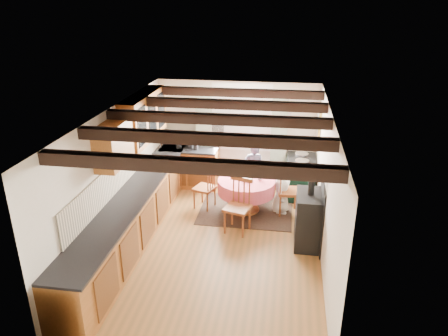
% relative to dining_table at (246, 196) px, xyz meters
% --- Properties ---
extents(floor, '(3.60, 5.50, 0.00)m').
position_rel_dining_table_xyz_m(floor, '(-0.37, -1.34, -0.35)').
color(floor, '#99602D').
rests_on(floor, ground).
extents(ceiling, '(3.60, 5.50, 0.00)m').
position_rel_dining_table_xyz_m(ceiling, '(-0.37, -1.34, 2.05)').
color(ceiling, white).
rests_on(ceiling, ground).
extents(wall_back, '(3.60, 0.00, 2.40)m').
position_rel_dining_table_xyz_m(wall_back, '(-0.37, 1.41, 0.85)').
color(wall_back, silver).
rests_on(wall_back, ground).
extents(wall_front, '(3.60, 0.00, 2.40)m').
position_rel_dining_table_xyz_m(wall_front, '(-0.37, -4.09, 0.85)').
color(wall_front, silver).
rests_on(wall_front, ground).
extents(wall_left, '(0.00, 5.50, 2.40)m').
position_rel_dining_table_xyz_m(wall_left, '(-2.17, -1.34, 0.85)').
color(wall_left, silver).
rests_on(wall_left, ground).
extents(wall_right, '(0.00, 5.50, 2.40)m').
position_rel_dining_table_xyz_m(wall_right, '(1.43, -1.34, 0.85)').
color(wall_right, silver).
rests_on(wall_right, ground).
extents(beam_a, '(3.60, 0.16, 0.16)m').
position_rel_dining_table_xyz_m(beam_a, '(-0.37, -3.34, 1.96)').
color(beam_a, black).
rests_on(beam_a, ceiling).
extents(beam_b, '(3.60, 0.16, 0.16)m').
position_rel_dining_table_xyz_m(beam_b, '(-0.37, -2.34, 1.96)').
color(beam_b, black).
rests_on(beam_b, ceiling).
extents(beam_c, '(3.60, 0.16, 0.16)m').
position_rel_dining_table_xyz_m(beam_c, '(-0.37, -1.34, 1.96)').
color(beam_c, black).
rests_on(beam_c, ceiling).
extents(beam_d, '(3.60, 0.16, 0.16)m').
position_rel_dining_table_xyz_m(beam_d, '(-0.37, -0.34, 1.96)').
color(beam_d, black).
rests_on(beam_d, ceiling).
extents(beam_e, '(3.60, 0.16, 0.16)m').
position_rel_dining_table_xyz_m(beam_e, '(-0.37, 0.66, 1.96)').
color(beam_e, black).
rests_on(beam_e, ceiling).
extents(splash_left, '(0.02, 4.50, 0.55)m').
position_rel_dining_table_xyz_m(splash_left, '(-2.15, -1.04, 0.85)').
color(splash_left, beige).
rests_on(splash_left, wall_left).
extents(splash_back, '(1.40, 0.02, 0.55)m').
position_rel_dining_table_xyz_m(splash_back, '(-1.37, 1.39, 0.85)').
color(splash_back, beige).
rests_on(splash_back, wall_back).
extents(base_cabinet_left, '(0.60, 5.30, 0.88)m').
position_rel_dining_table_xyz_m(base_cabinet_left, '(-1.87, -1.34, 0.09)').
color(base_cabinet_left, '#9A5529').
rests_on(base_cabinet_left, floor).
extents(base_cabinet_back, '(1.30, 0.60, 0.88)m').
position_rel_dining_table_xyz_m(base_cabinet_back, '(-1.42, 1.11, 0.09)').
color(base_cabinet_back, '#9A5529').
rests_on(base_cabinet_back, floor).
extents(worktop_left, '(0.64, 5.30, 0.04)m').
position_rel_dining_table_xyz_m(worktop_left, '(-1.85, -1.34, 0.55)').
color(worktop_left, black).
rests_on(worktop_left, base_cabinet_left).
extents(worktop_back, '(1.30, 0.64, 0.04)m').
position_rel_dining_table_xyz_m(worktop_back, '(-1.42, 1.09, 0.55)').
color(worktop_back, black).
rests_on(worktop_back, base_cabinet_back).
extents(wall_cabinet_glass, '(0.34, 1.80, 0.90)m').
position_rel_dining_table_xyz_m(wall_cabinet_glass, '(-2.00, -0.14, 1.60)').
color(wall_cabinet_glass, '#9A5529').
rests_on(wall_cabinet_glass, wall_left).
extents(wall_cabinet_solid, '(0.34, 0.90, 0.70)m').
position_rel_dining_table_xyz_m(wall_cabinet_solid, '(-2.00, -1.64, 1.55)').
color(wall_cabinet_solid, '#9A5529').
rests_on(wall_cabinet_solid, wall_left).
extents(window_frame, '(1.34, 0.03, 1.54)m').
position_rel_dining_table_xyz_m(window_frame, '(-0.27, 1.40, 1.25)').
color(window_frame, white).
rests_on(window_frame, wall_back).
extents(window_pane, '(1.20, 0.01, 1.40)m').
position_rel_dining_table_xyz_m(window_pane, '(-0.27, 1.40, 1.25)').
color(window_pane, white).
rests_on(window_pane, wall_back).
extents(curtain_left, '(0.35, 0.10, 2.10)m').
position_rel_dining_table_xyz_m(curtain_left, '(-1.12, 1.31, 0.75)').
color(curtain_left, '#9AA18D').
rests_on(curtain_left, wall_back).
extents(curtain_right, '(0.35, 0.10, 2.10)m').
position_rel_dining_table_xyz_m(curtain_right, '(0.58, 1.31, 0.75)').
color(curtain_right, '#9AA18D').
rests_on(curtain_right, wall_back).
extents(curtain_rod, '(2.00, 0.03, 0.03)m').
position_rel_dining_table_xyz_m(curtain_rod, '(-0.27, 1.31, 1.85)').
color(curtain_rod, black).
rests_on(curtain_rod, wall_back).
extents(wall_picture, '(0.04, 0.50, 0.60)m').
position_rel_dining_table_xyz_m(wall_picture, '(1.40, 0.96, 1.35)').
color(wall_picture, gold).
rests_on(wall_picture, wall_right).
extents(wall_plate, '(0.30, 0.02, 0.30)m').
position_rel_dining_table_xyz_m(wall_plate, '(0.68, 1.38, 1.35)').
color(wall_plate, silver).
rests_on(wall_plate, wall_back).
extents(rug, '(1.88, 1.46, 0.01)m').
position_rel_dining_table_xyz_m(rug, '(0.00, 0.00, -0.34)').
color(rug, '#392A1D').
rests_on(rug, floor).
extents(dining_table, '(1.15, 1.15, 0.70)m').
position_rel_dining_table_xyz_m(dining_table, '(0.00, 0.00, 0.00)').
color(dining_table, '#BC484C').
rests_on(dining_table, floor).
extents(chair_near, '(0.56, 0.57, 1.04)m').
position_rel_dining_table_xyz_m(chair_near, '(-0.08, -0.83, 0.17)').
color(chair_near, '#9C4721').
rests_on(chair_near, floor).
extents(chair_left, '(0.53, 0.52, 0.95)m').
position_rel_dining_table_xyz_m(chair_left, '(-0.87, 0.04, 0.13)').
color(chair_left, '#9C4721').
rests_on(chair_left, floor).
extents(chair_right, '(0.52, 0.50, 1.05)m').
position_rel_dining_table_xyz_m(chair_right, '(0.85, 0.05, 0.18)').
color(chair_right, '#9C4721').
rests_on(chair_right, floor).
extents(aga_range, '(0.62, 0.95, 0.88)m').
position_rel_dining_table_xyz_m(aga_range, '(1.10, 0.94, 0.09)').
color(aga_range, black).
rests_on(aga_range, floor).
extents(cast_iron_stove, '(0.46, 0.76, 1.52)m').
position_rel_dining_table_xyz_m(cast_iron_stove, '(1.21, -1.07, 0.41)').
color(cast_iron_stove, black).
rests_on(cast_iron_stove, floor).
extents(child_far, '(0.47, 0.34, 1.21)m').
position_rel_dining_table_xyz_m(child_far, '(0.07, 0.78, 0.26)').
color(child_far, '#3F3F53').
rests_on(child_far, floor).
extents(child_right, '(0.40, 0.55, 1.05)m').
position_rel_dining_table_xyz_m(child_right, '(0.71, 0.08, 0.18)').
color(child_right, white).
rests_on(child_right, floor).
extents(bowl_a, '(0.27, 0.27, 0.05)m').
position_rel_dining_table_xyz_m(bowl_a, '(-0.01, 0.01, 0.37)').
color(bowl_a, silver).
rests_on(bowl_a, dining_table).
extents(bowl_b, '(0.28, 0.28, 0.06)m').
position_rel_dining_table_xyz_m(bowl_b, '(0.01, -0.01, 0.38)').
color(bowl_b, silver).
rests_on(bowl_b, dining_table).
extents(cup, '(0.15, 0.15, 0.10)m').
position_rel_dining_table_xyz_m(cup, '(0.26, 0.05, 0.40)').
color(cup, silver).
rests_on(cup, dining_table).
extents(canister_tall, '(0.13, 0.13, 0.22)m').
position_rel_dining_table_xyz_m(canister_tall, '(-1.65, 1.04, 0.68)').
color(canister_tall, '#262628').
rests_on(canister_tall, worktop_back).
extents(canister_wide, '(0.20, 0.20, 0.22)m').
position_rel_dining_table_xyz_m(canister_wide, '(-1.41, 1.13, 0.68)').
color(canister_wide, '#262628').
rests_on(canister_wide, worktop_back).
extents(canister_slim, '(0.11, 0.11, 0.31)m').
position_rel_dining_table_xyz_m(canister_slim, '(-1.25, 1.02, 0.73)').
color(canister_slim, '#262628').
rests_on(canister_slim, worktop_back).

